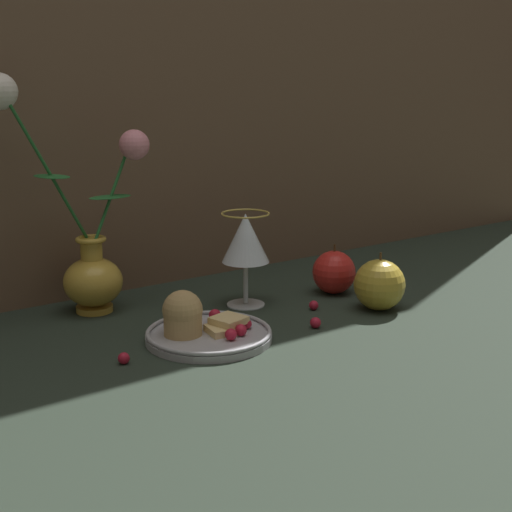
{
  "coord_description": "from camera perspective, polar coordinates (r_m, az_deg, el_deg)",
  "views": [
    {
      "loc": [
        -0.55,
        -0.86,
        0.36
      ],
      "look_at": [
        0.06,
        -0.0,
        0.1
      ],
      "focal_mm": 50.0,
      "sensor_mm": 36.0,
      "label": 1
    }
  ],
  "objects": [
    {
      "name": "berry_near_plate",
      "position": [
        1.16,
        4.64,
        -3.95
      ],
      "size": [
        0.02,
        0.02,
        0.02
      ],
      "primitive_type": "sphere",
      "color": "#AD192D",
      "rests_on": "ground_plane"
    },
    {
      "name": "berry_front_center",
      "position": [
        0.95,
        -10.53,
        -8.05
      ],
      "size": [
        0.02,
        0.02,
        0.02
      ],
      "primitive_type": "sphere",
      "color": "#AD192D",
      "rests_on": "ground_plane"
    },
    {
      "name": "vase",
      "position": [
        1.14,
        -13.51,
        1.22
      ],
      "size": [
        0.24,
        0.09,
        0.37
      ],
      "color": "gold",
      "rests_on": "ground_plane"
    },
    {
      "name": "berry_by_glass_stem",
      "position": [
        1.07,
        4.78,
        -5.34
      ],
      "size": [
        0.02,
        0.02,
        0.02
      ],
      "primitive_type": "sphere",
      "color": "#AD192D",
      "rests_on": "ground_plane"
    },
    {
      "name": "apple_near_glass",
      "position": [
        1.24,
        6.26,
        -1.3
      ],
      "size": [
        0.08,
        0.08,
        0.09
      ],
      "color": "red",
      "rests_on": "ground_plane"
    },
    {
      "name": "ground_plane",
      "position": [
        1.08,
        -2.71,
        -5.6
      ],
      "size": [
        2.4,
        2.4,
        0.0
      ],
      "primitive_type": "plane",
      "color": "#232D23",
      "rests_on": "ground"
    },
    {
      "name": "apple_beside_vase",
      "position": [
        1.16,
        9.85,
        -2.28
      ],
      "size": [
        0.08,
        0.08,
        0.09
      ],
      "color": "#B2932D",
      "rests_on": "ground_plane"
    },
    {
      "name": "plate_with_pastries",
      "position": [
        1.02,
        -4.39,
        -5.72
      ],
      "size": [
        0.18,
        0.18,
        0.07
      ],
      "color": "#A3A3A8",
      "rests_on": "ground_plane"
    },
    {
      "name": "wine_glass",
      "position": [
        1.15,
        -0.84,
        1.19
      ],
      "size": [
        0.08,
        0.08,
        0.15
      ],
      "color": "silver",
      "rests_on": "ground_plane"
    }
  ]
}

